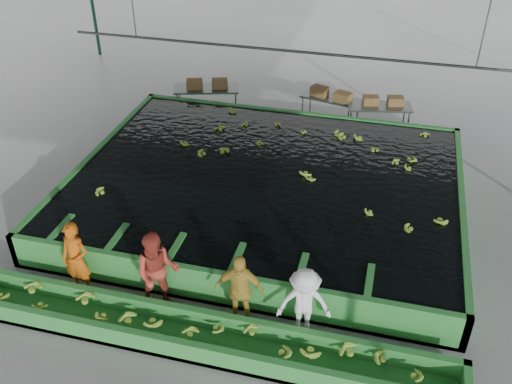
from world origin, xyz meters
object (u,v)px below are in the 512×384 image
(worker_c, at_px, (239,290))
(box_stack_mid, at_px, (331,98))
(worker_b, at_px, (158,272))
(packing_table_right, at_px, (378,118))
(worker_a, at_px, (76,259))
(worker_d, at_px, (304,304))
(box_stack_right, at_px, (383,104))
(box_stack_left, at_px, (207,88))
(packing_table_mid, at_px, (330,109))
(sorting_trough, at_px, (203,337))
(flotation_tank, at_px, (266,189))
(packing_table_left, at_px, (207,101))

(worker_c, height_order, box_stack_mid, worker_c)
(worker_b, bearing_deg, packing_table_right, 47.70)
(worker_a, xyz_separation_m, packing_table_right, (5.61, 9.27, -0.43))
(worker_d, distance_m, box_stack_right, 9.40)
(worker_c, xyz_separation_m, worker_d, (1.31, 0.00, -0.04))
(box_stack_left, bearing_deg, worker_b, -77.55)
(worker_c, xyz_separation_m, packing_table_mid, (0.40, 9.63, -0.43))
(worker_a, height_order, box_stack_left, worker_a)
(worker_b, distance_m, box_stack_mid, 9.78)
(box_stack_mid, bearing_deg, sorting_trough, -95.14)
(packing_table_mid, bearing_deg, flotation_tank, -99.80)
(packing_table_right, distance_m, box_stack_right, 0.48)
(worker_c, height_order, box_stack_right, worker_c)
(packing_table_mid, bearing_deg, sorting_trough, -95.04)
(sorting_trough, relative_size, worker_d, 6.07)
(worker_a, relative_size, box_stack_right, 1.40)
(worker_a, bearing_deg, worker_d, 5.50)
(worker_c, xyz_separation_m, box_stack_mid, (0.41, 9.54, 0.01))
(worker_a, xyz_separation_m, worker_b, (1.86, 0.00, 0.06))
(worker_b, relative_size, box_stack_mid, 1.34)
(packing_table_left, xyz_separation_m, box_stack_mid, (4.18, 0.47, 0.38))
(box_stack_mid, bearing_deg, worker_a, -112.77)
(worker_b, xyz_separation_m, worker_d, (3.05, 0.00, -0.12))
(worker_a, bearing_deg, box_stack_left, 96.38)
(packing_table_mid, relative_size, box_stack_mid, 1.35)
(worker_c, xyz_separation_m, packing_table_right, (2.02, 9.27, -0.40))
(packing_table_left, bearing_deg, sorting_trough, -71.77)
(sorting_trough, distance_m, packing_table_right, 10.39)
(packing_table_mid, relative_size, packing_table_right, 0.94)
(sorting_trough, distance_m, worker_c, 1.14)
(worker_b, height_order, packing_table_right, worker_b)
(worker_c, bearing_deg, box_stack_mid, 82.84)
(worker_d, distance_m, box_stack_left, 10.36)
(worker_c, bearing_deg, box_stack_left, 107.72)
(worker_c, height_order, packing_table_left, worker_c)
(sorting_trough, height_order, box_stack_mid, box_stack_mid)
(sorting_trough, bearing_deg, packing_table_left, 108.23)
(packing_table_mid, distance_m, box_stack_right, 1.80)
(worker_d, distance_m, box_stack_mid, 9.58)
(worker_a, height_order, packing_table_right, worker_a)
(worker_a, height_order, packing_table_mid, worker_a)
(sorting_trough, xyz_separation_m, worker_d, (1.83, 0.80, 0.57))
(worker_c, xyz_separation_m, box_stack_right, (2.12, 9.37, 0.06))
(box_stack_mid, height_order, box_stack_right, box_stack_right)
(box_stack_mid, bearing_deg, worker_d, -84.61)
(worker_a, height_order, worker_d, worker_a)
(box_stack_right, bearing_deg, worker_b, -112.36)
(flotation_tank, height_order, worker_c, worker_c)
(packing_table_right, bearing_deg, packing_table_mid, 167.60)
(sorting_trough, relative_size, worker_b, 5.28)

